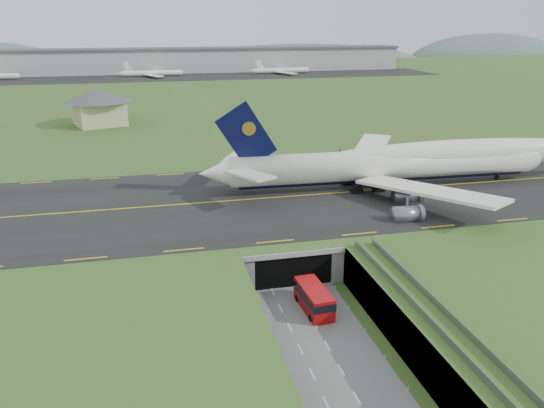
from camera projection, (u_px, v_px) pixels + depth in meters
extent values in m
plane|color=#2E5120|center=(309.00, 314.00, 73.58)|extent=(900.00, 900.00, 0.00)
cube|color=gray|center=(309.00, 295.00, 72.60)|extent=(800.00, 800.00, 6.00)
cube|color=slate|center=(326.00, 344.00, 66.65)|extent=(12.00, 75.00, 0.20)
cube|color=black|center=(260.00, 199.00, 101.94)|extent=(800.00, 44.00, 0.18)
cube|color=gray|center=(277.00, 228.00, 89.26)|extent=(16.00, 22.00, 1.00)
cube|color=gray|center=(236.00, 245.00, 88.59)|extent=(2.00, 22.00, 6.00)
cube|color=gray|center=(316.00, 238.00, 91.57)|extent=(2.00, 22.00, 6.00)
cube|color=black|center=(284.00, 256.00, 85.64)|extent=(12.00, 12.00, 5.00)
cube|color=#A8A8A3|center=(294.00, 254.00, 79.06)|extent=(17.00, 0.50, 0.80)
cube|color=#A8A8A3|center=(457.00, 343.00, 56.99)|extent=(3.00, 53.00, 0.50)
cube|color=gray|center=(446.00, 339.00, 56.45)|extent=(0.06, 53.00, 1.00)
cube|color=gray|center=(470.00, 335.00, 57.04)|extent=(0.06, 53.00, 1.00)
cylinder|color=#A8A8A3|center=(442.00, 353.00, 60.28)|extent=(0.90, 0.90, 5.60)
cylinder|color=#A8A8A3|center=(396.00, 302.00, 71.32)|extent=(0.90, 0.90, 5.60)
cylinder|color=white|center=(386.00, 164.00, 107.72)|extent=(63.94, 8.50, 6.00)
sphere|color=white|center=(527.00, 157.00, 113.34)|extent=(6.11, 6.11, 5.88)
cone|color=white|center=(215.00, 173.00, 101.61)|extent=(6.78, 5.95, 5.70)
ellipsoid|color=white|center=(464.00, 154.00, 110.31)|extent=(64.86, 8.06, 6.30)
ellipsoid|color=black|center=(523.00, 154.00, 112.93)|extent=(4.30, 2.79, 2.10)
cylinder|color=black|center=(385.00, 176.00, 108.49)|extent=(60.62, 4.90, 2.52)
cube|color=white|center=(368.00, 152.00, 122.28)|extent=(20.54, 27.26, 2.52)
cube|color=white|center=(240.00, 156.00, 108.66)|extent=(8.84, 11.04, 0.96)
cube|color=white|center=(428.00, 190.00, 94.44)|extent=(18.89, 27.92, 2.52)
cube|color=white|center=(250.00, 175.00, 95.62)|extent=(8.28, 11.13, 0.96)
cube|color=black|center=(246.00, 136.00, 100.37)|extent=(11.94, 1.03, 13.27)
cylinder|color=gold|center=(249.00, 128.00, 99.99)|extent=(2.65, 0.76, 2.63)
cylinder|color=slate|center=(372.00, 171.00, 117.37)|extent=(4.99, 3.28, 3.09)
cylinder|color=slate|center=(339.00, 161.00, 125.72)|extent=(4.99, 3.28, 3.09)
cylinder|color=slate|center=(406.00, 196.00, 100.84)|extent=(4.99, 3.28, 3.09)
cylinder|color=slate|center=(406.00, 215.00, 90.93)|extent=(4.99, 3.28, 3.09)
cylinder|color=black|center=(497.00, 178.00, 113.59)|extent=(1.05, 0.51, 1.03)
cube|color=black|center=(365.00, 185.00, 108.31)|extent=(5.88, 6.78, 1.31)
cube|color=#AA0B0D|center=(314.00, 299.00, 73.95)|extent=(3.64, 8.54, 3.34)
cube|color=black|center=(314.00, 294.00, 73.73)|extent=(3.71, 8.65, 1.11)
cube|color=black|center=(314.00, 307.00, 74.41)|extent=(3.38, 7.97, 0.56)
cylinder|color=black|center=(311.00, 318.00, 71.45)|extent=(0.45, 1.03, 1.00)
cylinder|color=black|center=(297.00, 299.00, 76.49)|extent=(0.45, 1.03, 1.00)
cylinder|color=black|center=(331.00, 315.00, 72.23)|extent=(0.45, 1.03, 1.00)
cylinder|color=black|center=(316.00, 296.00, 77.27)|extent=(0.45, 1.03, 1.00)
cube|color=#C0B78A|center=(99.00, 113.00, 172.50)|extent=(18.30, 18.30, 7.71)
cone|color=#4C4C51|center=(97.00, 95.00, 170.60)|extent=(26.84, 26.84, 3.86)
cube|color=#B2B2B2|center=(176.00, 61.00, 345.18)|extent=(300.00, 22.00, 15.00)
cube|color=#4C4C51|center=(176.00, 49.00, 342.72)|extent=(302.00, 24.00, 1.20)
cube|color=black|center=(180.00, 77.00, 320.00)|extent=(320.00, 50.00, 0.08)
cylinder|color=white|center=(152.00, 73.00, 320.45)|extent=(34.00, 3.20, 3.20)
cylinder|color=white|center=(281.00, 70.00, 337.58)|extent=(34.00, 3.20, 3.20)
ellipsoid|color=#546562|center=(299.00, 68.00, 496.06)|extent=(260.00, 91.00, 44.00)
ellipsoid|color=#546562|center=(488.00, 64.00, 538.56)|extent=(180.00, 63.00, 60.00)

